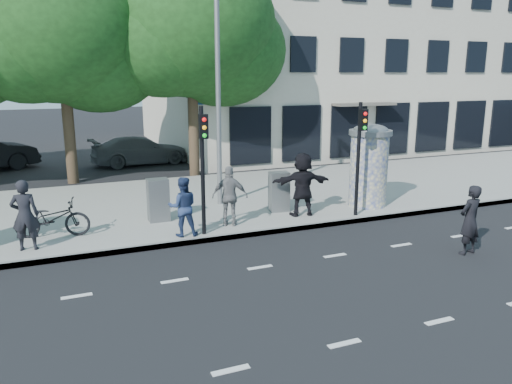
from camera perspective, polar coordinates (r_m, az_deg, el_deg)
name	(u,v)px	position (r m, az deg, el deg)	size (l,w,h in m)	color
ground	(286,291)	(10.46, 3.50, -11.27)	(120.00, 120.00, 0.00)	black
sidewalk	(190,203)	(17.11, -7.51, -1.21)	(40.00, 8.00, 0.15)	gray
curb	(229,237)	(13.48, -3.11, -5.14)	(40.00, 0.10, 0.16)	slate
lane_dash_near	(344,344)	(8.76, 10.07, -16.69)	(32.00, 0.12, 0.01)	silver
lane_dash_far	(260,267)	(11.63, 0.46, -8.61)	(32.00, 0.12, 0.01)	silver
ad_column_right	(369,163)	(16.47, 12.78, 3.21)	(1.36, 1.36, 2.65)	beige
traffic_pole_near	(203,158)	(13.01, -6.09, 3.91)	(0.22, 0.31, 3.40)	black
traffic_pole_far	(360,148)	(15.06, 11.77, 5.00)	(0.22, 0.31, 3.40)	black
street_lamp	(218,59)	(15.97, -4.34, 14.93)	(0.25, 0.93, 8.00)	slate
tree_near_left	(60,27)	(21.30, -21.49, 17.12)	(6.80, 6.80, 8.97)	#38281C
tree_center	(190,24)	(21.68, -7.50, 18.48)	(7.00, 7.00, 9.30)	#38281C
building	(321,46)	(32.83, 7.44, 16.17)	(20.30, 15.85, 12.00)	#C0B5A1
ped_b	(25,215)	(13.28, -24.91, -2.41)	(0.64, 0.42, 1.75)	black
ped_c	(183,207)	(13.26, -8.36, -1.67)	(0.77, 0.60, 1.59)	navy
ped_e	(230,196)	(14.00, -2.99, -0.48)	(1.00, 0.57, 1.71)	slate
ped_f	(302,184)	(15.04, 5.33, 0.90)	(1.79, 0.64, 1.93)	black
man_road	(470,220)	(13.27, 23.25, -2.96)	(0.64, 0.42, 1.74)	black
bicycle	(52,218)	(14.15, -22.27, -2.81)	(1.92, 0.67, 1.01)	black
cabinet_left	(158,200)	(14.76, -11.11, -0.91)	(0.60, 0.43, 1.25)	slate
cabinet_right	(279,192)	(15.55, 2.65, 0.04)	(0.59, 0.43, 1.24)	slate
car_right	(140,150)	(25.12, -13.10, 4.64)	(4.67, 1.90, 1.36)	#575A5E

